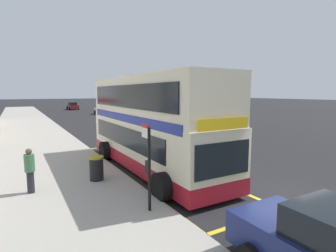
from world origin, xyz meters
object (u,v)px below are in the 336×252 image
parked_car_white_kerbside (102,110)px  parked_car_maroon_across (73,106)px  pedestrian_waiting_near_sign (30,169)px  litter_bin (97,168)px  double_decker_bus (150,127)px  bus_stop_sign (148,160)px

parked_car_white_kerbside → parked_car_maroon_across: bearing=97.0°
pedestrian_waiting_near_sign → litter_bin: (2.39, 0.22, -0.37)m
pedestrian_waiting_near_sign → double_decker_bus: bearing=10.9°
double_decker_bus → bus_stop_sign: size_ratio=3.97×
parked_car_white_kerbside → double_decker_bus: bearing=-103.0°
parked_car_maroon_across → parked_car_white_kerbside: bearing=-85.2°
pedestrian_waiting_near_sign → litter_bin: 2.43m
double_decker_bus → parked_car_white_kerbside: 33.95m
double_decker_bus → pedestrian_waiting_near_sign: (-5.22, -1.00, -1.06)m
litter_bin → parked_car_maroon_across: bearing=80.8°
parked_car_white_kerbside → litter_bin: 35.39m
double_decker_bus → litter_bin: (-2.82, -0.78, -1.43)m
double_decker_bus → litter_bin: double_decker_bus is taller
parked_car_maroon_across → pedestrian_waiting_near_sign: (-10.41, -49.46, 0.20)m
double_decker_bus → parked_car_white_kerbside: (7.25, 33.15, -1.26)m
bus_stop_sign → double_decker_bus: bearing=63.0°
double_decker_bus → pedestrian_waiting_near_sign: 5.42m
parked_car_white_kerbside → pedestrian_waiting_near_sign: size_ratio=2.63×
double_decker_bus → parked_car_maroon_across: bearing=83.9°
pedestrian_waiting_near_sign → litter_bin: size_ratio=1.64×
parked_car_maroon_across → pedestrian_waiting_near_sign: size_ratio=2.63×
bus_stop_sign → parked_car_white_kerbside: 38.63m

